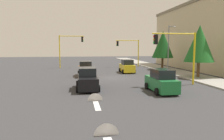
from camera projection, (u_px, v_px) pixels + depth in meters
name	position (u px, v px, depth m)	size (l,w,h in m)	color
ground_plane	(112.00, 78.00, 26.25)	(120.00, 120.00, 0.00)	#353538
sidewalk_kerb	(173.00, 71.00, 32.82)	(80.00, 4.00, 0.15)	gray
lane_arrow_near	(96.00, 103.00, 14.47)	(2.40, 1.10, 1.10)	silver
apartment_block	(204.00, 37.00, 38.02)	(23.76, 9.30, 11.33)	#C6B793
traffic_signal_far_left	(129.00, 48.00, 40.47)	(0.36, 4.59, 5.24)	yellow
traffic_signal_far_right	(69.00, 45.00, 38.61)	(0.36, 4.59, 6.00)	yellow
traffic_signal_near_left	(177.00, 48.00, 20.85)	(0.36, 4.59, 5.30)	yellow
street_lamp_curbside	(170.00, 44.00, 30.78)	(2.15, 0.28, 7.00)	slate
tree_roadside_near	(199.00, 44.00, 25.49)	(3.58, 3.58, 6.51)	brown
tree_roadside_mid	(163.00, 45.00, 35.22)	(3.58, 3.58, 6.52)	brown
car_orange	(85.00, 69.00, 27.74)	(4.14, 2.06, 1.98)	orange
car_yellow	(127.00, 67.00, 31.40)	(3.62, 2.01, 1.98)	yellow
car_green	(161.00, 82.00, 17.90)	(4.09, 1.92, 1.98)	#1E7238
car_black	(87.00, 79.00, 19.02)	(4.16, 2.04, 1.98)	black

